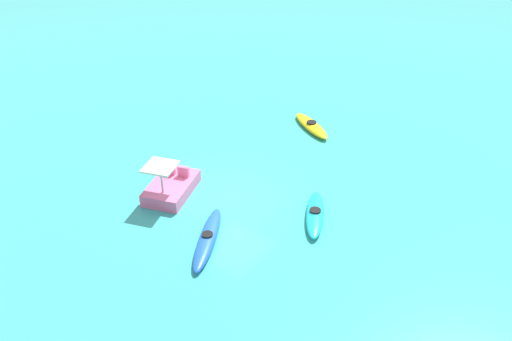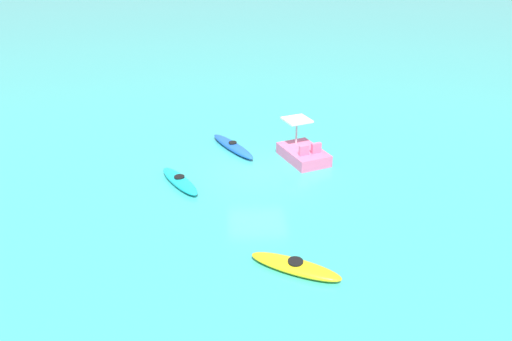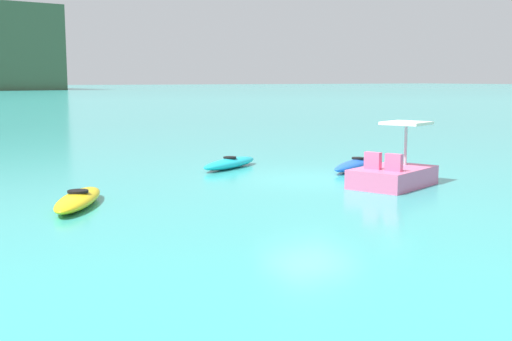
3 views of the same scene
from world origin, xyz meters
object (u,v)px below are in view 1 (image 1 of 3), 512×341
object	(u,v)px
pedal_boat_pink	(171,186)
kayak_blue	(208,238)
kayak_yellow	(311,126)
kayak_cyan	(315,214)

from	to	relation	value
pedal_boat_pink	kayak_blue	bearing A→B (deg)	67.03
kayak_yellow	pedal_boat_pink	bearing A→B (deg)	-10.11
pedal_boat_pink	kayak_cyan	bearing A→B (deg)	111.61
kayak_cyan	kayak_yellow	xyz separation A→B (m)	(-5.86, -3.86, 0.00)
kayak_cyan	pedal_boat_pink	distance (m)	5.68
kayak_blue	kayak_yellow	world-z (taller)	same
kayak_yellow	kayak_cyan	bearing A→B (deg)	33.42
kayak_blue	kayak_yellow	distance (m)	9.41
kayak_blue	kayak_cyan	bearing A→B (deg)	147.21
kayak_cyan	pedal_boat_pink	xyz separation A→B (m)	(2.09, -5.28, 0.17)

